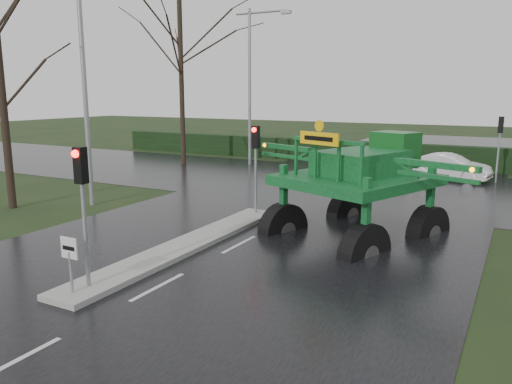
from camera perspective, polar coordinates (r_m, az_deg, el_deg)
The scene contains 14 objects.
ground at distance 12.81m, azimuth -11.12°, elevation -10.68°, with size 140.00×140.00×0.00m, color black.
road_main at distance 21.12m, azimuth 6.30°, elevation -1.75°, with size 14.00×80.00×0.02m, color black.
road_cross at distance 26.67m, azimuth 11.17°, elevation 0.84°, with size 80.00×12.00×0.02m, color black.
median_island at distance 15.76m, azimuth -7.88°, elevation -6.02°, with size 1.20×10.00×0.16m, color gray.
hedge_row at distance 34.21m, azimuth 15.23°, elevation 4.19°, with size 44.00×0.90×1.50m, color black.
keep_left_sign at distance 12.32m, azimuth -20.51°, elevation -6.87°, with size 0.50×0.07×1.35m.
traffic_signal_near at distance 12.27m, azimuth -19.29°, elevation 0.53°, with size 0.26×0.33×3.52m.
traffic_signal_mid at distance 18.98m, azimuth -0.05°, elevation 4.77°, with size 0.26×0.33×3.52m.
traffic_signal_far at distance 29.21m, azimuth 26.12°, elevation 5.91°, with size 0.26×0.33×3.52m.
street_light_left_near at distance 21.93m, azimuth -18.61°, elevation 13.97°, with size 3.85×0.30×10.00m.
street_light_left_far at distance 33.16m, azimuth -0.26°, elevation 13.44°, with size 3.85×0.30×10.00m.
tree_left_far at distance 33.86m, azimuth -8.60°, elevation 15.23°, with size 7.70×7.70×13.26m.
crop_sprayer at distance 17.21m, azimuth 3.76°, elevation 3.15°, with size 8.23×6.54×4.89m.
white_sedan at distance 29.69m, azimuth 21.12°, elevation 1.33°, with size 1.50×4.29×1.42m, color silver.
Camera 1 is at (7.67, -9.10, 4.74)m, focal length 35.00 mm.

